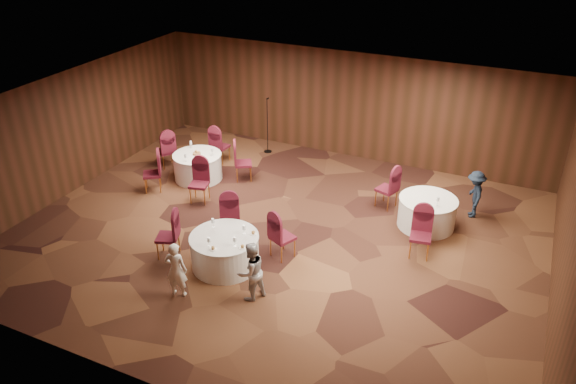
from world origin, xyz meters
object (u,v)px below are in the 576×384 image
at_px(woman_a, 176,270).
at_px(man_c, 475,194).
at_px(mic_stand, 268,136).
at_px(table_right, 427,212).
at_px(table_left, 198,166).
at_px(woman_b, 251,271).
at_px(table_main, 225,251).

relative_size(woman_a, man_c, 1.00).
distance_m(mic_stand, man_c, 6.53).
bearing_deg(table_right, man_c, 45.37).
distance_m(table_left, woman_a, 5.19).
relative_size(table_left, woman_b, 1.07).
xyz_separation_m(mic_stand, man_c, (6.38, -1.35, 0.09)).
relative_size(table_main, man_c, 1.21).
height_order(table_main, man_c, man_c).
height_order(table_left, table_right, same).
distance_m(table_main, woman_a, 1.34).
bearing_deg(table_left, man_c, 8.58).
xyz_separation_m(table_left, woman_b, (3.84, -4.02, 0.26)).
distance_m(mic_stand, woman_b, 7.09).
bearing_deg(woman_a, table_right, -142.69).
xyz_separation_m(table_left, man_c, (7.35, 1.11, 0.24)).
relative_size(table_right, man_c, 1.13).
distance_m(table_main, table_right, 4.99).
height_order(mic_stand, woman_b, mic_stand).
bearing_deg(woman_b, man_c, 172.42).
bearing_deg(woman_b, woman_a, -41.90).
height_order(table_main, table_right, same).
bearing_deg(table_main, mic_stand, 107.72).
xyz_separation_m(table_left, table_right, (6.41, 0.16, -0.00)).
distance_m(woman_a, woman_b, 1.49).
distance_m(mic_stand, woman_a, 7.18).
relative_size(woman_a, woman_b, 0.97).
relative_size(table_right, woman_a, 1.13).
bearing_deg(man_c, table_right, -60.05).
xyz_separation_m(table_main, woman_b, (1.03, -0.73, 0.26)).
xyz_separation_m(woman_b, man_c, (3.51, 5.13, -0.02)).
bearing_deg(table_right, woman_a, -130.01).
height_order(woman_a, woman_b, woman_b).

